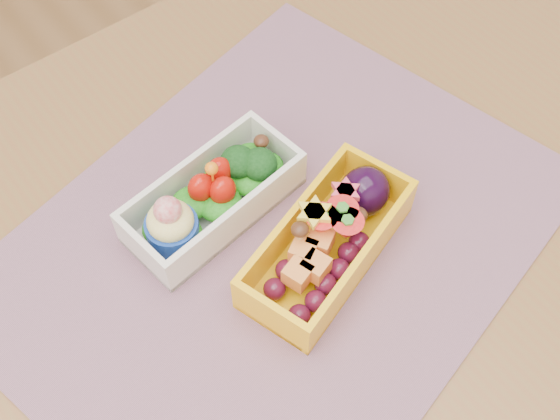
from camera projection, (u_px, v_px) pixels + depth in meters
table at (309, 302)px, 0.76m from camera, size 1.20×0.80×0.75m
placemat at (277, 239)px, 0.69m from camera, size 0.62×0.52×0.00m
bento_white at (212, 198)px, 0.68m from camera, size 0.19×0.10×0.07m
bento_yellow at (330, 239)px, 0.66m from camera, size 0.20×0.14×0.06m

